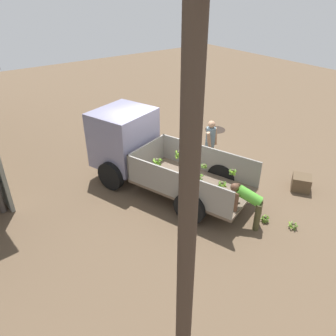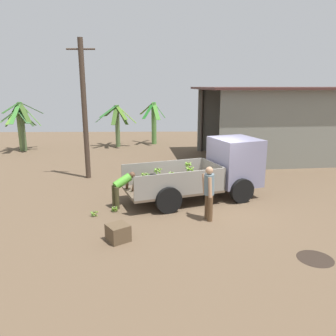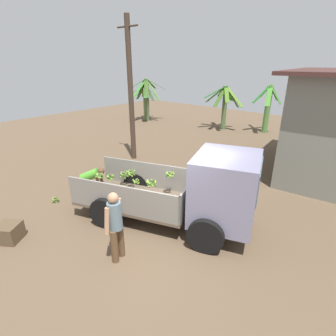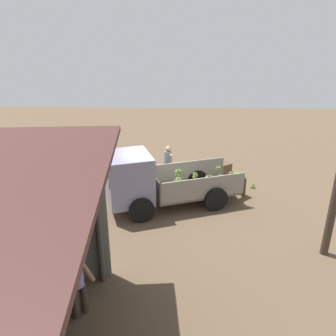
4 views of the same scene
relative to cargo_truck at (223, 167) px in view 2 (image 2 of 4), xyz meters
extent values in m
plane|color=brown|center=(-0.61, -0.64, -1.10)|extent=(36.00, 36.00, 0.00)
cylinder|color=#2C221A|center=(1.39, -4.62, -1.10)|extent=(0.85, 0.85, 0.01)
cube|color=brown|center=(-1.86, -0.65, -0.63)|extent=(3.59, 2.69, 0.08)
cube|color=gray|center=(-2.14, 0.14, -0.20)|extent=(3.03, 1.10, 0.78)
cube|color=gray|center=(-1.59, -1.45, -0.20)|extent=(3.03, 1.10, 0.78)
cube|color=gray|center=(-0.38, -0.13, -0.20)|extent=(0.62, 1.65, 0.78)
cube|color=gray|center=(0.47, 0.16, 0.18)|extent=(1.97, 2.10, 1.69)
cube|color=#4C606B|center=(1.18, 0.41, 0.52)|extent=(0.48, 1.29, 0.75)
cylinder|color=black|center=(-0.04, 0.94, -0.67)|extent=(0.89, 0.49, 0.87)
cylinder|color=black|center=(0.55, -0.76, -0.67)|extent=(0.89, 0.49, 0.87)
cylinder|color=black|center=(-2.61, 0.04, -0.67)|extent=(0.89, 0.49, 0.87)
cylinder|color=black|center=(-2.02, -1.66, -0.67)|extent=(0.89, 0.49, 0.87)
sphere|color=brown|center=(-1.26, 0.11, 0.14)|extent=(0.08, 0.08, 0.08)
cylinder|color=#568F1E|center=(-1.32, 0.11, 0.06)|extent=(0.04, 0.17, 0.18)
cylinder|color=#689E33|center=(-1.30, 0.05, 0.07)|extent=(0.17, 0.15, 0.15)
cylinder|color=#649F2A|center=(-1.24, 0.02, 0.10)|extent=(0.21, 0.08, 0.11)
cylinder|color=olive|center=(-1.20, 0.06, 0.08)|extent=(0.16, 0.18, 0.13)
cylinder|color=olive|center=(-1.20, 0.13, 0.06)|extent=(0.09, 0.17, 0.18)
cylinder|color=olive|center=(-1.23, 0.18, 0.08)|extent=(0.19, 0.12, 0.15)
cylinder|color=#699D28|center=(-1.29, 0.18, 0.08)|extent=(0.20, 0.12, 0.13)
sphere|color=brown|center=(-2.86, -0.79, -0.11)|extent=(0.08, 0.08, 0.08)
cylinder|color=#74AF40|center=(-2.82, -0.84, -0.16)|extent=(0.16, 0.14, 0.12)
cylinder|color=#537431|center=(-2.80, -0.80, -0.16)|extent=(0.06, 0.18, 0.13)
cylinder|color=#58811C|center=(-2.81, -0.74, -0.16)|extent=(0.15, 0.15, 0.13)
cylinder|color=#679B36|center=(-2.86, -0.73, -0.18)|extent=(0.16, 0.05, 0.15)
cylinder|color=#6AA738|center=(-2.89, -0.74, -0.18)|extent=(0.15, 0.11, 0.16)
cylinder|color=#669A20|center=(-2.93, -0.79, -0.17)|extent=(0.04, 0.17, 0.13)
cylinder|color=#5D9B22|center=(-2.91, -0.83, -0.18)|extent=(0.14, 0.13, 0.15)
cylinder|color=#67AD2E|center=(-2.87, -0.85, -0.18)|extent=(0.15, 0.05, 0.16)
sphere|color=brown|center=(-1.27, -0.65, 0.15)|extent=(0.09, 0.09, 0.09)
cylinder|color=#71A822|center=(-1.22, -0.58, 0.07)|extent=(0.21, 0.16, 0.19)
cylinder|color=#517429|center=(-1.29, -0.58, 0.06)|extent=(0.21, 0.10, 0.21)
cylinder|color=#537819|center=(-1.34, -0.63, 0.06)|extent=(0.09, 0.20, 0.21)
cylinder|color=olive|center=(-1.32, -0.72, 0.07)|extent=(0.21, 0.17, 0.18)
cylinder|color=#619722|center=(-1.24, -0.74, 0.09)|extent=(0.24, 0.12, 0.14)
cylinder|color=#5E8839|center=(-1.19, -0.66, 0.07)|extent=(0.08, 0.22, 0.19)
sphere|color=brown|center=(-1.90, -1.03, -0.11)|extent=(0.07, 0.07, 0.07)
cylinder|color=#538221|center=(-1.90, -1.07, -0.16)|extent=(0.12, 0.04, 0.12)
cylinder|color=#6CA321|center=(-1.87, -1.05, -0.17)|extent=(0.09, 0.10, 0.13)
cylinder|color=#547E26|center=(-1.85, -1.02, -0.15)|extent=(0.04, 0.14, 0.10)
cylinder|color=#577B35|center=(-1.86, -0.99, -0.15)|extent=(0.12, 0.12, 0.09)
cylinder|color=olive|center=(-1.90, -0.97, -0.14)|extent=(0.14, 0.03, 0.08)
cylinder|color=olive|center=(-1.94, -0.99, -0.15)|extent=(0.11, 0.12, 0.11)
cylinder|color=#50781E|center=(-1.95, -1.03, -0.15)|extent=(0.05, 0.13, 0.10)
cylinder|color=#80AB3A|center=(-1.94, -1.07, -0.14)|extent=(0.12, 0.12, 0.09)
sphere|color=#4E4733|center=(-1.89, -0.62, -0.03)|extent=(0.06, 0.06, 0.06)
cylinder|color=olive|center=(-1.89, -0.58, -0.09)|extent=(0.13, 0.04, 0.15)
cylinder|color=#5F8C39|center=(-1.96, -0.60, -0.07)|extent=(0.09, 0.16, 0.10)
cylinder|color=#66A828|center=(-1.92, -0.69, -0.06)|extent=(0.16, 0.10, 0.09)
cylinder|color=#7BA837|center=(-1.85, -0.67, -0.08)|extent=(0.13, 0.14, 0.12)
cylinder|color=olive|center=(-1.84, -0.61, -0.08)|extent=(0.08, 0.15, 0.13)
sphere|color=#4B4330|center=(-2.38, -0.38, 0.04)|extent=(0.08, 0.08, 0.08)
cylinder|color=#77AC4A|center=(-2.40, -0.31, -0.03)|extent=(0.20, 0.10, 0.16)
cylinder|color=#50752F|center=(-2.46, -0.35, -0.01)|extent=(0.13, 0.21, 0.13)
cylinder|color=#62A429|center=(-2.44, -0.42, -0.04)|extent=(0.12, 0.18, 0.18)
cylinder|color=#73A937|center=(-2.39, -0.47, -0.01)|extent=(0.22, 0.07, 0.12)
cylinder|color=olive|center=(-2.35, -0.44, -0.04)|extent=(0.18, 0.12, 0.18)
cylinder|color=#77B030|center=(-2.31, -0.39, -0.03)|extent=(0.05, 0.19, 0.17)
cylinder|color=#547D1B|center=(-2.32, -0.32, -0.01)|extent=(0.18, 0.18, 0.13)
sphere|color=brown|center=(-2.80, -1.20, 0.09)|extent=(0.07, 0.07, 0.07)
cylinder|color=#6CA222|center=(-2.83, -1.15, 0.03)|extent=(0.14, 0.13, 0.13)
cylinder|color=#6FB023|center=(-2.85, -1.19, 0.03)|extent=(0.07, 0.15, 0.14)
cylinder|color=#6CA223|center=(-2.85, -1.23, 0.04)|extent=(0.13, 0.15, 0.11)
cylinder|color=#59822B|center=(-2.81, -1.25, 0.04)|extent=(0.16, 0.07, 0.12)
cylinder|color=#78A644|center=(-2.77, -1.25, 0.03)|extent=(0.16, 0.10, 0.13)
cylinder|color=#5A8128|center=(-2.76, -1.21, 0.02)|extent=(0.09, 0.14, 0.15)
cylinder|color=#537932|center=(-2.75, -1.16, 0.04)|extent=(0.13, 0.15, 0.13)
cylinder|color=#54752B|center=(-2.79, -1.14, 0.04)|extent=(0.16, 0.05, 0.12)
sphere|color=brown|center=(-2.80, -0.31, -0.16)|extent=(0.09, 0.09, 0.09)
cylinder|color=#69963F|center=(-2.71, -0.32, -0.24)|extent=(0.07, 0.23, 0.17)
cylinder|color=#598030|center=(-2.74, -0.26, -0.25)|extent=(0.17, 0.17, 0.19)
cylinder|color=#5B922E|center=(-2.83, -0.23, -0.24)|extent=(0.22, 0.13, 0.18)
cylinder|color=#66A630|center=(-2.87, -0.30, -0.25)|extent=(0.07, 0.20, 0.20)
cylinder|color=olive|center=(-2.86, -0.37, -0.23)|extent=(0.19, 0.19, 0.16)
cylinder|color=#51801F|center=(-2.76, -0.39, -0.25)|extent=(0.21, 0.12, 0.19)
cube|color=slate|center=(4.85, 9.07, 0.79)|extent=(9.67, 1.00, 3.78)
cube|color=slate|center=(5.31, 4.08, 0.79)|extent=(9.67, 1.00, 3.78)
cube|color=#442622|center=(5.08, 6.58, 2.73)|extent=(11.01, 6.86, 0.12)
cylinder|color=#3F3833|center=(0.23, 8.44, 0.79)|extent=(0.16, 0.16, 3.78)
cylinder|color=#3F3833|center=(0.66, 3.85, 0.79)|extent=(0.16, 0.16, 3.78)
cylinder|color=#413227|center=(-5.49, 2.55, 1.83)|extent=(0.22, 0.22, 5.87)
cylinder|color=#413227|center=(-5.49, 2.55, 4.31)|extent=(1.16, 0.07, 0.07)
cylinder|color=#55883F|center=(-2.74, 11.14, 0.31)|extent=(0.34, 0.34, 2.82)
cube|color=#306F25|center=(-2.35, 11.09, 1.24)|extent=(0.82, 0.30, 1.06)
cube|color=#4D7529|center=(-2.66, 11.74, 1.25)|extent=(0.36, 1.23, 1.04)
cube|color=#52832F|center=(-3.23, 11.62, 1.32)|extent=(1.12, 1.10, 0.90)
cube|color=#237325|center=(-3.09, 10.82, 1.23)|extent=(0.90, 0.87, 1.07)
cube|color=#43822B|center=(-2.58, 10.65, 1.21)|extent=(0.59, 1.09, 1.11)
cylinder|color=#536E3F|center=(-5.13, 10.12, 0.24)|extent=(0.29, 0.29, 2.69)
cube|color=#588125|center=(-4.50, 10.10, 1.05)|extent=(1.28, 0.32, 1.19)
cube|color=#366522|center=(-4.85, 10.53, 0.96)|extent=(0.79, 0.99, 1.37)
cube|color=#3F8431|center=(-5.22, 10.77, 1.11)|extent=(0.43, 1.34, 1.06)
cube|color=#315129|center=(-5.60, 10.58, 1.24)|extent=(1.16, 1.15, 0.81)
cube|color=#328933|center=(-5.84, 10.15, 1.08)|extent=(1.45, 0.35, 1.12)
cube|color=#275D25|center=(-5.59, 9.64, 1.28)|extent=(1.12, 1.15, 0.73)
cube|color=#3E6224|center=(-5.20, 9.63, 1.05)|extent=(0.42, 1.03, 1.19)
cube|color=#446E20|center=(-4.78, 9.64, 1.21)|extent=(0.90, 1.11, 0.87)
cylinder|color=#4F6A33|center=(5.07, 13.25, 0.48)|extent=(0.31, 0.31, 3.16)
cube|color=#447F36|center=(5.49, 13.17, 1.53)|extent=(0.92, 0.46, 1.17)
cube|color=#476C27|center=(5.66, 13.72, 1.66)|extent=(1.37, 1.16, 0.90)
cube|color=#2E7526|center=(4.96, 13.85, 1.58)|extent=(0.43, 1.25, 1.07)
cube|color=#2E5B2E|center=(4.65, 13.68, 1.71)|extent=(0.99, 1.01, 0.82)
cube|color=#4D8744|center=(4.36, 13.17, 1.76)|extent=(1.44, 0.34, 0.72)
cube|color=#3A893D|center=(4.56, 12.73, 1.58)|extent=(1.20, 1.23, 1.07)
cube|color=#487939|center=(5.03, 12.68, 1.35)|extent=(0.37, 1.19, 1.52)
cube|color=#345617|center=(5.33, 12.91, 1.58)|extent=(0.73, 0.85, 1.06)
cylinder|color=#5F7844|center=(-10.97, 8.80, 0.16)|extent=(0.26, 0.26, 2.52)
cube|color=#335229|center=(-10.53, 8.80, 0.95)|extent=(0.89, 0.25, 1.05)
cube|color=#406E38|center=(-10.62, 9.19, 0.93)|extent=(0.91, 0.97, 1.08)
cube|color=#457828|center=(-10.99, 9.18, 1.00)|extent=(0.34, 0.80, 0.96)
cube|color=#5A822B|center=(-11.40, 9.13, 0.99)|extent=(1.01, 0.86, 0.97)
cube|color=#3A6A24|center=(-11.39, 8.81, 0.94)|extent=(0.88, 0.26, 1.07)
cube|color=#51813F|center=(-11.36, 8.41, 1.11)|extent=(1.00, 0.99, 0.73)
cube|color=#57842F|center=(-11.07, 8.16, 1.07)|extent=(0.40, 1.31, 0.81)
cube|color=#315B2F|center=(-10.51, 8.37, 1.09)|extent=(1.08, 1.04, 0.78)
cylinder|color=#4A5F39|center=(-10.83, 8.84, 0.37)|extent=(0.33, 0.33, 2.95)
cube|color=#508434|center=(-10.29, 8.95, 1.16)|extent=(1.14, 0.40, 1.47)
cube|color=#36642D|center=(-10.33, 9.32, 1.52)|extent=(1.17, 1.11, 0.77)
cube|color=#41892C|center=(-10.86, 9.34, 1.53)|extent=(0.25, 1.02, 0.75)
cube|color=#325627|center=(-11.33, 9.18, 1.34)|extent=(1.17, 0.92, 1.12)
cube|color=#236F20|center=(-11.28, 8.85, 1.26)|extent=(0.90, 0.25, 1.27)
cube|color=#2A5721|center=(-11.18, 8.42, 1.59)|extent=(0.89, 1.02, 0.61)
cube|color=#3C8132|center=(-10.88, 8.21, 1.30)|extent=(0.36, 1.29, 1.21)
cube|color=#34511D|center=(-10.43, 8.44, 1.30)|extent=(1.02, 1.02, 1.20)
cylinder|color=brown|center=(-0.79, -2.35, -0.70)|extent=(0.19, 0.19, 0.81)
cylinder|color=brown|center=(-0.84, -2.13, -0.70)|extent=(0.19, 0.19, 0.81)
cylinder|color=slate|center=(-0.82, -2.24, 0.02)|extent=(0.38, 0.36, 0.64)
sphere|color=tan|center=(-0.83, -2.24, 0.45)|extent=(0.23, 0.23, 0.23)
cylinder|color=tan|center=(-0.82, -2.45, -0.01)|extent=(0.15, 0.21, 0.61)
cylinder|color=tan|center=(-0.95, -2.06, 0.00)|extent=(0.16, 0.27, 0.60)
cylinder|color=#3F3B22|center=(-3.84, -1.09, -0.72)|extent=(0.21, 0.21, 0.76)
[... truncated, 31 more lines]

